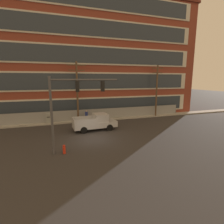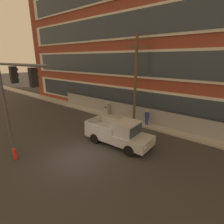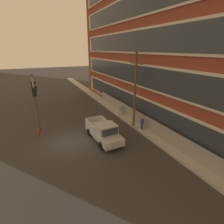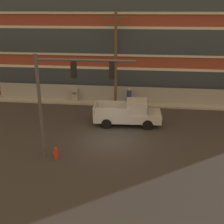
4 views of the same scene
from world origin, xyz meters
The scene contains 9 objects.
ground_plane centered at (0.00, 0.00, 0.00)m, with size 160.00×160.00×0.00m, color #333030.
sidewalk_building_side centered at (0.00, 8.48, 0.08)m, with size 80.00×1.68×0.16m, color #9E9B93.
chain_link_fence centered at (2.28, 8.74, 0.88)m, with size 29.76×0.06×1.73m.
traffic_signal_mast centered at (-2.34, -2.49, 4.59)m, with size 5.71×0.43×6.48m.
pickup_truck_silver centered at (1.06, 3.36, 0.95)m, with size 5.45×2.30×2.03m.
utility_pole_near_corner centered at (-0.51, 7.86, 4.81)m, with size 2.62×0.26×8.65m.
electrical_cabinet centered at (-4.61, 8.41, 0.72)m, with size 0.58×0.56×1.44m.
pedestrian_near_cabinet centered at (0.76, 8.21, 0.97)m, with size 0.45×0.35×1.69m.
fire_hydrant centered at (-3.10, -2.70, 0.38)m, with size 0.24×0.24×0.78m.
Camera 4 is at (2.22, -17.67, 8.89)m, focal length 45.00 mm.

